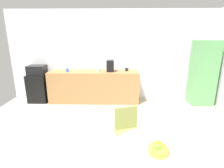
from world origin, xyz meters
TOP-DOWN VIEW (x-y plane):
  - ground_plane at (0.00, 0.00)m, footprint 6.00×6.00m
  - wall_back at (0.00, 3.00)m, footprint 6.00×0.10m
  - counter_block at (-0.48, 2.65)m, footprint 2.55×0.60m
  - mini_fridge at (-2.11, 2.65)m, footprint 0.54×0.54m
  - microwave at (-2.11, 2.65)m, footprint 0.48×0.38m
  - locker_cabinet at (2.55, 2.55)m, footprint 0.60×0.50m
  - round_table at (0.63, -0.70)m, footprint 1.07×1.07m
  - chair_olive at (0.35, 0.21)m, footprint 0.53×0.53m
  - fruit_bowl at (0.61, -0.68)m, footprint 0.22×0.22m
  - mug_white at (-0.35, 2.75)m, footprint 0.13×0.08m
  - mug_green at (0.46, 2.72)m, footprint 0.13×0.08m
  - mug_red at (-1.22, 2.58)m, footprint 0.13×0.08m
  - coffee_maker at (-0.01, 2.65)m, footprint 0.20×0.24m

SIDE VIEW (x-z plane):
  - ground_plane at x=0.00m, z-range 0.00..0.00m
  - mini_fridge at x=-2.11m, z-range 0.00..0.80m
  - counter_block at x=-0.48m, z-range 0.00..0.90m
  - chair_olive at x=0.35m, z-range 0.11..0.94m
  - round_table at x=0.63m, z-range 0.23..0.95m
  - fruit_bowl at x=0.61m, z-range 0.71..0.84m
  - locker_cabinet at x=2.55m, z-range 0.00..1.77m
  - microwave at x=-2.11m, z-range 0.80..1.06m
  - mug_white at x=-0.35m, z-range 0.90..1.00m
  - mug_green at x=0.46m, z-range 0.90..1.00m
  - mug_red at x=-1.22m, z-range 0.90..1.00m
  - coffee_maker at x=-0.01m, z-range 0.90..1.22m
  - wall_back at x=0.00m, z-range 0.00..2.60m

